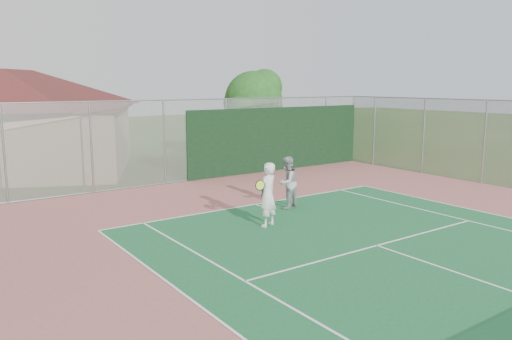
# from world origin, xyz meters

# --- Properties ---
(back_fence) EXTENTS (20.08, 0.11, 3.53)m
(back_fence) POSITION_xyz_m (2.11, 16.98, 1.67)
(back_fence) COLOR gray
(back_fence) RESTS_ON ground
(side_fence_right) EXTENTS (0.08, 9.00, 3.50)m
(side_fence_right) POSITION_xyz_m (10.00, 12.50, 1.75)
(side_fence_right) COLOR gray
(side_fence_right) RESTS_ON ground
(tree) EXTENTS (3.52, 3.33, 4.91)m
(tree) POSITION_xyz_m (5.15, 19.25, 3.23)
(tree) COLOR #321F12
(tree) RESTS_ON ground
(player_white_front) EXTENTS (1.04, 0.69, 1.89)m
(player_white_front) POSITION_xyz_m (-1.25, 9.49, 0.95)
(player_white_front) COLOR silver
(player_white_front) RESTS_ON ground
(player_grey_back) EXTENTS (1.02, 0.90, 1.75)m
(player_grey_back) POSITION_xyz_m (0.58, 10.86, 0.87)
(player_grey_back) COLOR #9B9DA0
(player_grey_back) RESTS_ON ground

